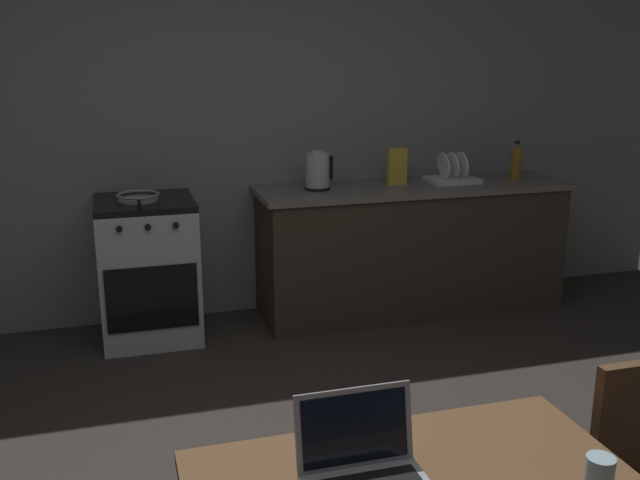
# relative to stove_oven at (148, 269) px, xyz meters

# --- Properties ---
(back_wall) EXTENTS (6.40, 0.10, 2.73)m
(back_wall) POSITION_rel_stove_oven_xyz_m (0.80, 0.35, 0.92)
(back_wall) COLOR slate
(back_wall) RESTS_ON ground_plane
(kitchen_counter) EXTENTS (2.16, 0.64, 0.90)m
(kitchen_counter) POSITION_rel_stove_oven_xyz_m (1.80, 0.00, 0.00)
(kitchen_counter) COLOR #382D23
(kitchen_counter) RESTS_ON ground_plane
(stove_oven) EXTENTS (0.60, 0.62, 0.90)m
(stove_oven) POSITION_rel_stove_oven_xyz_m (0.00, 0.00, 0.00)
(stove_oven) COLOR #B7BABF
(stove_oven) RESTS_ON ground_plane
(laptop) EXTENTS (0.32, 0.26, 0.23)m
(laptop) POSITION_rel_stove_oven_xyz_m (0.38, -2.98, 0.33)
(laptop) COLOR #99999E
(laptop) RESTS_ON dining_table
(electric_kettle) EXTENTS (0.19, 0.16, 0.26)m
(electric_kettle) POSITION_rel_stove_oven_xyz_m (1.12, 0.00, 0.57)
(electric_kettle) COLOR black
(electric_kettle) RESTS_ON kitchen_counter
(bottle) EXTENTS (0.08, 0.08, 0.28)m
(bottle) POSITION_rel_stove_oven_xyz_m (2.55, -0.05, 0.58)
(bottle) COLOR #8C601E
(bottle) RESTS_ON kitchen_counter
(frying_pan) EXTENTS (0.26, 0.43, 0.05)m
(frying_pan) POSITION_rel_stove_oven_xyz_m (-0.03, -0.03, 0.48)
(frying_pan) COLOR gray
(frying_pan) RESTS_ON stove_oven
(cereal_box) EXTENTS (0.13, 0.05, 0.25)m
(cereal_box) POSITION_rel_stove_oven_xyz_m (1.68, 0.02, 0.58)
(cereal_box) COLOR gold
(cereal_box) RESTS_ON kitchen_counter
(dish_rack) EXTENTS (0.34, 0.26, 0.21)m
(dish_rack) POSITION_rel_stove_oven_xyz_m (2.09, 0.00, 0.50)
(dish_rack) COLOR silver
(dish_rack) RESTS_ON kitchen_counter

